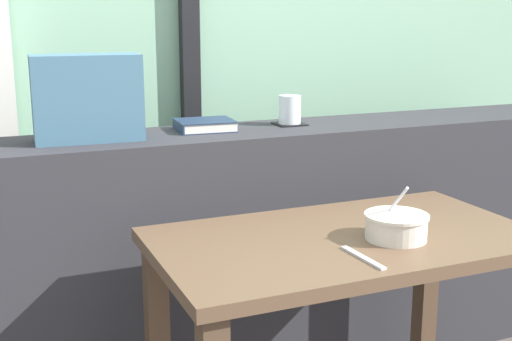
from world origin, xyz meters
The scene contains 9 objects.
window_divider_post centered at (0.00, 1.02, 1.30)m, with size 0.07×0.05×2.60m, color black.
dark_console_ledge centered at (0.00, 0.55, 0.45)m, with size 2.80×0.35×0.89m, color #2D2D33.
breakfast_table centered at (0.09, -0.03, 0.56)m, with size 1.02×0.58×0.69m.
coaster_square centered at (0.22, 0.59, 0.89)m, with size 0.10×0.10×0.01m, color black.
juice_glass centered at (0.22, 0.59, 0.94)m, with size 0.08×0.08×0.10m.
closed_book centered at (-0.09, 0.59, 0.91)m, with size 0.20×0.17×0.03m.
throw_pillow centered at (-0.47, 0.55, 1.02)m, with size 0.32×0.14×0.26m, color #426B84.
soup_bowl centered at (0.20, -0.11, 0.72)m, with size 0.17×0.17×0.15m.
fork_utensil centered at (0.04, -0.20, 0.69)m, with size 0.02×0.17×0.01m, color silver.
Camera 1 is at (-0.80, -1.51, 1.26)m, focal length 47.26 mm.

